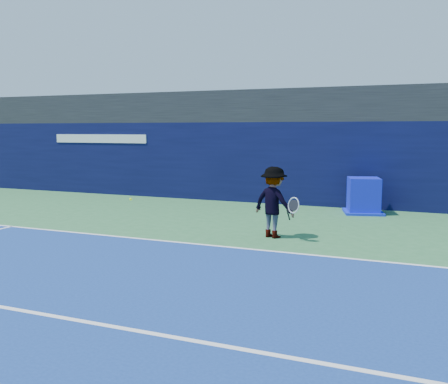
% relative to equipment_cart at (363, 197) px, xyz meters
% --- Properties ---
extents(ground, '(80.00, 80.00, 0.00)m').
position_rel_equipment_cart_xyz_m(ground, '(-3.93, -9.14, -0.53)').
color(ground, '#306C3C').
rests_on(ground, ground).
extents(baseline, '(24.00, 0.10, 0.01)m').
position_rel_equipment_cart_xyz_m(baseline, '(-3.93, -6.14, -0.52)').
color(baseline, white).
rests_on(baseline, ground).
extents(service_line, '(24.00, 0.10, 0.01)m').
position_rel_equipment_cart_xyz_m(service_line, '(-3.93, -11.14, -0.52)').
color(service_line, white).
rests_on(service_line, ground).
extents(stadium_band, '(36.00, 3.00, 1.20)m').
position_rel_equipment_cart_xyz_m(stadium_band, '(-3.93, 2.36, 3.07)').
color(stadium_band, black).
rests_on(stadium_band, back_wall_assembly).
extents(back_wall_assembly, '(36.00, 1.03, 3.00)m').
position_rel_equipment_cart_xyz_m(back_wall_assembly, '(-3.94, 1.36, 0.97)').
color(back_wall_assembly, black).
rests_on(back_wall_assembly, ground).
extents(equipment_cart, '(1.49, 1.49, 1.17)m').
position_rel_equipment_cart_xyz_m(equipment_cart, '(0.00, 0.00, 0.00)').
color(equipment_cart, '#0E14C7').
rests_on(equipment_cart, ground).
extents(tennis_player, '(1.42, 1.03, 1.80)m').
position_rel_equipment_cart_xyz_m(tennis_player, '(-1.68, -4.67, 0.37)').
color(tennis_player, silver).
rests_on(tennis_player, ground).
extents(tennis_ball, '(0.07, 0.07, 0.07)m').
position_rel_equipment_cart_xyz_m(tennis_ball, '(-5.82, -4.81, 0.25)').
color(tennis_ball, '#C1E919').
rests_on(tennis_ball, ground).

